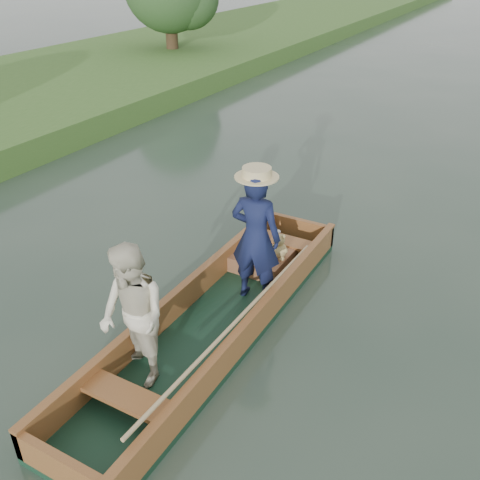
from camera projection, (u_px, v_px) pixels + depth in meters
The scene contains 2 objects.
ground at pixel (216, 329), 6.48m from camera, with size 120.00×120.00×0.00m, color #283D30.
punt at pixel (207, 292), 6.16m from camera, with size 1.26×5.00×1.84m.
Camera 1 is at (2.75, -4.32, 4.12)m, focal length 40.00 mm.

